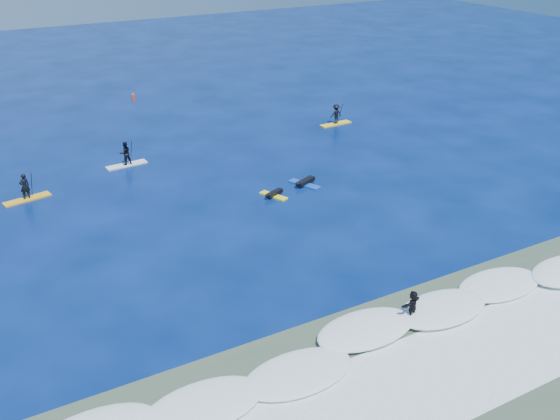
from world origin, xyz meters
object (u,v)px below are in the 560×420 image
prone_paddler_far (305,183)px  wave_surfer (412,306)px  prone_paddler_near (274,194)px  sup_paddler_center (125,155)px  sup_paddler_left (26,191)px  sup_paddler_right (336,115)px  marker_buoy (133,96)px

prone_paddler_far → wave_surfer: size_ratio=1.18×
prone_paddler_near → sup_paddler_center: bearing=11.4°
sup_paddler_left → sup_paddler_right: bearing=-4.1°
sup_paddler_left → prone_paddler_far: bearing=-32.9°
prone_paddler_far → marker_buoy: marker_buoy is taller
sup_paddler_left → sup_paddler_right: size_ratio=1.02×
sup_paddler_right → sup_paddler_center: bearing=179.3°
sup_paddler_left → sup_paddler_right: sup_paddler_left is taller
sup_paddler_left → prone_paddler_far: size_ratio=1.25×
sup_paddler_center → wave_surfer: sup_paddler_center is taller
sup_paddler_center → sup_paddler_left: bearing=-163.8°
prone_paddler_far → sup_paddler_center: bearing=23.1°
wave_surfer → marker_buoy: (0.09, 41.78, -0.48)m
sup_paddler_right → prone_paddler_near: sup_paddler_right is taller
sup_paddler_center → wave_surfer: size_ratio=1.47×
prone_paddler_near → prone_paddler_far: bearing=-99.9°
wave_surfer → marker_buoy: bearing=76.1°
sup_paddler_left → sup_paddler_center: sup_paddler_center is taller
sup_paddler_left → sup_paddler_center: 7.83m
wave_surfer → marker_buoy: 41.79m
sup_paddler_center → marker_buoy: sup_paddler_center is taller
sup_paddler_left → prone_paddler_near: (14.09, -7.26, -0.50)m
prone_paddler_far → wave_surfer: bearing=143.9°
prone_paddler_far → marker_buoy: (-3.76, 26.16, 0.16)m
sup_paddler_center → wave_surfer: (5.64, -25.01, 0.04)m
prone_paddler_far → marker_buoy: 26.43m
sup_paddler_left → prone_paddler_far: (16.83, -6.64, -0.48)m
marker_buoy → sup_paddler_right: bearing=-51.3°
sup_paddler_center → marker_buoy: (5.73, 16.78, -0.45)m
sup_paddler_right → prone_paddler_near: bearing=-140.9°
sup_paddler_center → marker_buoy: bearing=66.8°
sup_paddler_center → marker_buoy: 17.74m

